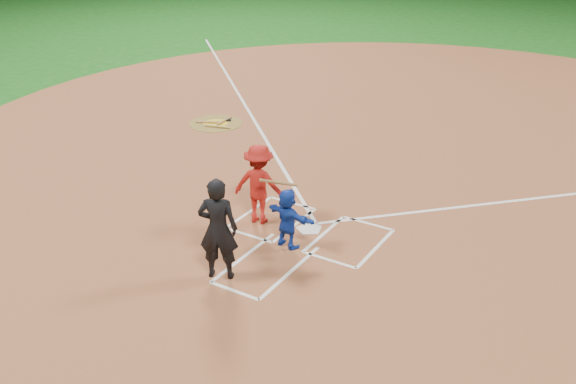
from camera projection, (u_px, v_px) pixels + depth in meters
The scene contains 13 objects.
ground at pixel (309, 230), 14.02m from camera, with size 120.00×120.00×0.00m, color #145115.
home_plate_dirt at pixel (411, 145), 18.65m from camera, with size 28.00×28.00×0.01m, color brown.
home_plate at pixel (309, 229), 14.01m from camera, with size 0.60×0.60×0.02m, color silver.
on_deck_circle at pixel (216, 123), 20.37m from camera, with size 1.70×1.70×0.01m, color brown.
on_deck_logo at pixel (216, 123), 20.37m from camera, with size 0.80×0.80×0.00m, color gold.
on_deck_bat_a at pixel (224, 121), 20.48m from camera, with size 0.06×0.06×0.84m, color #A06C3A.
on_deck_bat_b at pixel (209, 122), 20.37m from camera, with size 0.06×0.06×0.84m, color #A36C3B.
on_deck_bat_c at pixel (218, 127), 19.98m from camera, with size 0.06×0.06×0.84m, color olive.
bat_weight_donut at pixel (228, 120), 20.57m from camera, with size 0.19×0.19×0.05m, color black.
catcher at pixel (288, 218), 13.08m from camera, with size 1.20×0.38×1.29m, color #153AAF.
umpire at pixel (218, 229), 11.89m from camera, with size 0.74×0.49×2.04m, color black.
chalk_markings at pixel (402, 153), 18.09m from camera, with size 28.35×17.32×0.01m.
batter_at_plate at pixel (259, 184), 13.99m from camera, with size 1.56×0.94×1.80m.
Camera 1 is at (6.03, -10.77, 6.72)m, focal length 40.00 mm.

